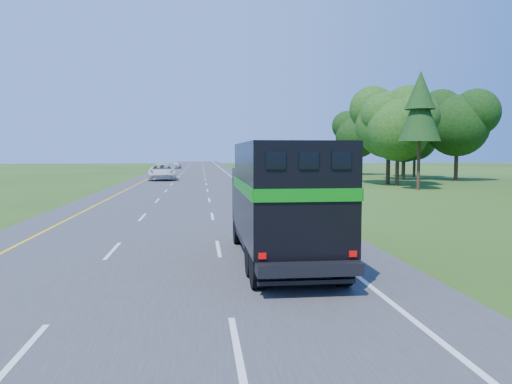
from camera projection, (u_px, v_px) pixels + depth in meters
road at (190, 183)px, 56.12m from camera, size 15.00×260.00×0.04m
lane_markings at (190, 182)px, 56.12m from camera, size 11.15×260.00×0.01m
horse_truck at (282, 199)px, 15.32m from camera, size 2.69×8.34×3.69m
white_suv at (162, 172)px, 61.33m from camera, size 3.75×7.32×1.98m
far_car at (177, 165)px, 104.57m from camera, size 1.97×4.29×1.43m
delineator at (330, 201)px, 29.79m from camera, size 0.09×0.05×1.04m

